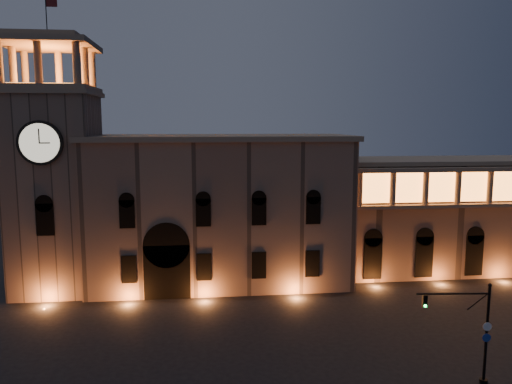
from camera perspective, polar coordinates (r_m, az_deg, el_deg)
ground at (r=41.72m, az=0.12°, el=-19.23°), size 160.00×160.00×0.00m
government_building at (r=59.75m, az=-4.21°, el=-2.00°), size 30.80×12.80×17.60m
clock_tower at (r=60.49m, az=-21.94°, el=1.14°), size 9.80×9.80×32.40m
colonnade_wing at (r=71.71m, az=24.10°, el=-2.17°), size 40.60×11.50×14.50m
traffic_light at (r=40.78m, az=23.65°, el=-14.39°), size 5.56×0.90×7.65m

